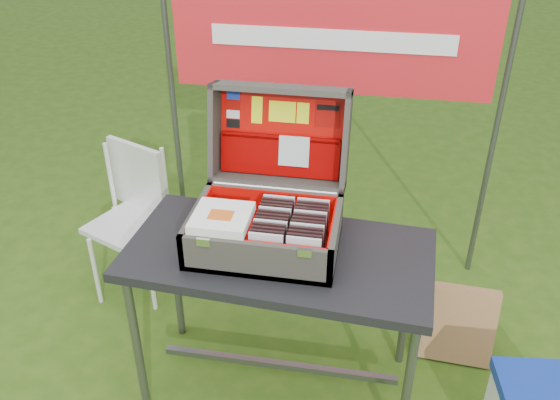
% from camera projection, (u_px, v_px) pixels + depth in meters
% --- Properties ---
extents(ground, '(80.00, 80.00, 0.00)m').
position_uv_depth(ground, '(293.00, 397.00, 2.64)').
color(ground, '#2B4D11').
rests_on(ground, ground).
extents(table, '(1.24, 0.67, 0.75)m').
position_uv_depth(table, '(279.00, 322.00, 2.52)').
color(table, black).
rests_on(table, ground).
extents(table_top, '(1.24, 0.67, 0.04)m').
position_uv_depth(table_top, '(279.00, 254.00, 2.33)').
color(table_top, black).
rests_on(table_top, ground).
extents(table_leg_fl, '(0.04, 0.04, 0.71)m').
position_uv_depth(table_leg_fl, '(138.00, 350.00, 2.41)').
color(table_leg_fl, '#59595B').
rests_on(table_leg_fl, ground).
extents(table_leg_fr, '(0.04, 0.04, 0.71)m').
position_uv_depth(table_leg_fr, '(408.00, 386.00, 2.24)').
color(table_leg_fr, '#59595B').
rests_on(table_leg_fr, ground).
extents(table_leg_bl, '(0.04, 0.04, 0.71)m').
position_uv_depth(table_leg_bl, '(176.00, 277.00, 2.81)').
color(table_leg_bl, '#59595B').
rests_on(table_leg_bl, ground).
extents(table_leg_br, '(0.04, 0.04, 0.71)m').
position_uv_depth(table_leg_br, '(407.00, 303.00, 2.65)').
color(table_leg_br, '#59595B').
rests_on(table_leg_br, ground).
extents(table_brace, '(1.05, 0.03, 0.03)m').
position_uv_depth(table_brace, '(279.00, 364.00, 2.65)').
color(table_brace, '#59595B').
rests_on(table_brace, ground).
extents(suitcase, '(0.57, 0.57, 0.54)m').
position_uv_depth(suitcase, '(267.00, 181.00, 2.25)').
color(suitcase, '#3D382F').
rests_on(suitcase, table).
extents(suitcase_base_bottom, '(0.57, 0.41, 0.02)m').
position_uv_depth(suitcase_base_bottom, '(265.00, 245.00, 2.34)').
color(suitcase_base_bottom, '#3D382F').
rests_on(suitcase_base_bottom, table_top).
extents(suitcase_base_wall_front, '(0.57, 0.02, 0.15)m').
position_uv_depth(suitcase_base_wall_front, '(254.00, 261.00, 2.14)').
color(suitcase_base_wall_front, '#3D382F').
rests_on(suitcase_base_wall_front, table_top).
extents(suitcase_base_wall_back, '(0.57, 0.02, 0.15)m').
position_uv_depth(suitcase_base_wall_back, '(274.00, 206.00, 2.46)').
color(suitcase_base_wall_back, '#3D382F').
rests_on(suitcase_base_wall_back, table_top).
extents(suitcase_base_wall_left, '(0.02, 0.41, 0.15)m').
position_uv_depth(suitcase_base_wall_left, '(197.00, 224.00, 2.34)').
color(suitcase_base_wall_left, '#3D382F').
rests_on(suitcase_base_wall_left, table_top).
extents(suitcase_base_wall_right, '(0.02, 0.41, 0.15)m').
position_uv_depth(suitcase_base_wall_right, '(335.00, 238.00, 2.26)').
color(suitcase_base_wall_right, '#3D382F').
rests_on(suitcase_base_wall_right, table_top).
extents(suitcase_liner_floor, '(0.53, 0.36, 0.01)m').
position_uv_depth(suitcase_liner_floor, '(265.00, 242.00, 2.33)').
color(suitcase_liner_floor, red).
rests_on(suitcase_liner_floor, suitcase_base_bottom).
extents(suitcase_latch_left, '(0.05, 0.01, 0.03)m').
position_uv_depth(suitcase_latch_left, '(203.00, 242.00, 2.12)').
color(suitcase_latch_left, silver).
rests_on(suitcase_latch_left, suitcase_base_wall_front).
extents(suitcase_latch_right, '(0.05, 0.01, 0.03)m').
position_uv_depth(suitcase_latch_right, '(305.00, 253.00, 2.07)').
color(suitcase_latch_right, silver).
rests_on(suitcase_latch_right, suitcase_base_wall_front).
extents(suitcase_hinge, '(0.51, 0.02, 0.02)m').
position_uv_depth(suitcase_hinge, '(274.00, 188.00, 2.43)').
color(suitcase_hinge, silver).
rests_on(suitcase_hinge, suitcase_base_wall_back).
extents(suitcase_lid_back, '(0.57, 0.11, 0.40)m').
position_uv_depth(suitcase_lid_back, '(282.00, 132.00, 2.50)').
color(suitcase_lid_back, '#3D382F').
rests_on(suitcase_lid_back, suitcase_base_wall_back).
extents(suitcase_lid_rim_far, '(0.57, 0.15, 0.05)m').
position_uv_depth(suitcase_lid_rim_far, '(281.00, 89.00, 2.38)').
color(suitcase_lid_rim_far, '#3D382F').
rests_on(suitcase_lid_rim_far, suitcase_lid_back).
extents(suitcase_lid_rim_near, '(0.57, 0.15, 0.05)m').
position_uv_depth(suitcase_lid_rim_near, '(278.00, 180.00, 2.50)').
color(suitcase_lid_rim_near, '#3D382F').
rests_on(suitcase_lid_rim_near, suitcase_lid_back).
extents(suitcase_lid_rim_left, '(0.02, 0.24, 0.43)m').
position_uv_depth(suitcase_lid_rim_left, '(215.00, 131.00, 2.48)').
color(suitcase_lid_rim_left, '#3D382F').
rests_on(suitcase_lid_rim_left, suitcase_lid_back).
extents(suitcase_lid_rim_right, '(0.02, 0.24, 0.43)m').
position_uv_depth(suitcase_lid_rim_right, '(346.00, 141.00, 2.40)').
color(suitcase_lid_rim_right, '#3D382F').
rests_on(suitcase_lid_rim_right, suitcase_lid_back).
extents(suitcase_lid_liner, '(0.52, 0.08, 0.35)m').
position_uv_depth(suitcase_lid_liner, '(282.00, 133.00, 2.49)').
color(suitcase_lid_liner, red).
rests_on(suitcase_lid_liner, suitcase_lid_back).
extents(suitcase_liner_wall_front, '(0.53, 0.01, 0.13)m').
position_uv_depth(suitcase_liner_wall_front, '(255.00, 256.00, 2.15)').
color(suitcase_liner_wall_front, red).
rests_on(suitcase_liner_wall_front, suitcase_base_bottom).
extents(suitcase_liner_wall_back, '(0.53, 0.01, 0.13)m').
position_uv_depth(suitcase_liner_wall_back, '(273.00, 205.00, 2.45)').
color(suitcase_liner_wall_back, red).
rests_on(suitcase_liner_wall_back, suitcase_base_bottom).
extents(suitcase_liner_wall_left, '(0.01, 0.36, 0.13)m').
position_uv_depth(suitcase_liner_wall_left, '(200.00, 222.00, 2.34)').
color(suitcase_liner_wall_left, red).
rests_on(suitcase_liner_wall_left, suitcase_base_bottom).
extents(suitcase_liner_wall_right, '(0.01, 0.36, 0.13)m').
position_uv_depth(suitcase_liner_wall_right, '(332.00, 236.00, 2.26)').
color(suitcase_liner_wall_right, red).
rests_on(suitcase_liner_wall_right, suitcase_base_bottom).
extents(suitcase_lid_pocket, '(0.51, 0.07, 0.17)m').
position_uv_depth(suitcase_lid_pocket, '(280.00, 156.00, 2.50)').
color(suitcase_lid_pocket, '#840000').
rests_on(suitcase_lid_pocket, suitcase_lid_liner).
extents(suitcase_pocket_edge, '(0.50, 0.02, 0.02)m').
position_uv_depth(suitcase_pocket_edge, '(281.00, 138.00, 2.47)').
color(suitcase_pocket_edge, '#840000').
rests_on(suitcase_pocket_edge, suitcase_lid_pocket).
extents(suitcase_pocket_cd, '(0.13, 0.04, 0.13)m').
position_uv_depth(suitcase_pocket_cd, '(294.00, 151.00, 2.46)').
color(suitcase_pocket_cd, silver).
rests_on(suitcase_pocket_cd, suitcase_lid_pocket).
extents(lid_sticker_cc_a, '(0.06, 0.01, 0.03)m').
position_uv_depth(lid_sticker_cc_a, '(233.00, 95.00, 2.46)').
color(lid_sticker_cc_a, '#1933B2').
rests_on(lid_sticker_cc_a, suitcase_lid_liner).
extents(lid_sticker_cc_b, '(0.06, 0.01, 0.03)m').
position_uv_depth(lid_sticker_cc_b, '(233.00, 105.00, 2.48)').
color(lid_sticker_cc_b, '#9A0804').
rests_on(lid_sticker_cc_b, suitcase_lid_liner).
extents(lid_sticker_cc_c, '(0.06, 0.01, 0.03)m').
position_uv_depth(lid_sticker_cc_c, '(233.00, 114.00, 2.49)').
color(lid_sticker_cc_c, white).
rests_on(lid_sticker_cc_c, suitcase_lid_liner).
extents(lid_sticker_cc_d, '(0.06, 0.01, 0.03)m').
position_uv_depth(lid_sticker_cc_d, '(233.00, 124.00, 2.50)').
color(lid_sticker_cc_d, black).
rests_on(lid_sticker_cc_d, suitcase_lid_liner).
extents(lid_card_neon_tall, '(0.05, 0.03, 0.11)m').
position_uv_depth(lid_card_neon_tall, '(257.00, 110.00, 2.47)').
color(lid_card_neon_tall, '#E9F418').
rests_on(lid_card_neon_tall, suitcase_lid_liner).
extents(lid_card_neon_main, '(0.11, 0.02, 0.09)m').
position_uv_depth(lid_card_neon_main, '(282.00, 112.00, 2.45)').
color(lid_card_neon_main, '#E9F418').
rests_on(lid_card_neon_main, suitcase_lid_liner).
extents(lid_card_neon_small, '(0.05, 0.02, 0.09)m').
position_uv_depth(lid_card_neon_small, '(303.00, 113.00, 2.44)').
color(lid_card_neon_small, '#E9F418').
rests_on(lid_card_neon_small, suitcase_lid_liner).
extents(lid_sticker_band, '(0.10, 0.02, 0.10)m').
position_uv_depth(lid_sticker_band, '(328.00, 115.00, 2.42)').
color(lid_sticker_band, '#9A0804').
rests_on(lid_sticker_band, suitcase_lid_liner).
extents(lid_sticker_band_bar, '(0.09, 0.01, 0.02)m').
position_uv_depth(lid_sticker_band_bar, '(328.00, 108.00, 2.41)').
color(lid_sticker_band_bar, black).
rests_on(lid_sticker_band_bar, suitcase_lid_liner).
extents(cd_left_0, '(0.13, 0.01, 0.14)m').
position_uv_depth(cd_left_0, '(266.00, 250.00, 2.15)').
color(cd_left_0, silver).
rests_on(cd_left_0, suitcase_liner_floor).
extents(cd_left_1, '(0.13, 0.01, 0.14)m').
position_uv_depth(cd_left_1, '(267.00, 247.00, 2.17)').
color(cd_left_1, black).
rests_on(cd_left_1, suitcase_liner_floor).
extents(cd_left_2, '(0.13, 0.01, 0.14)m').
position_uv_depth(cd_left_2, '(268.00, 243.00, 2.19)').
color(cd_left_2, black).
rests_on(cd_left_2, suitcase_liner_floor).
extents(cd_left_3, '(0.13, 0.01, 0.14)m').
position_uv_depth(cd_left_3, '(269.00, 240.00, 2.21)').
color(cd_left_3, black).
rests_on(cd_left_3, suitcase_liner_floor).
extents(cd_left_4, '(0.13, 0.01, 0.14)m').
position_uv_depth(cd_left_4, '(271.00, 237.00, 2.23)').
color(cd_left_4, silver).
rests_on(cd_left_4, suitcase_liner_floor).
extents(cd_left_5, '(0.13, 0.01, 0.14)m').
position_uv_depth(cd_left_5, '(272.00, 233.00, 2.25)').
color(cd_left_5, black).
rests_on(cd_left_5, suitcase_liner_floor).
extents(cd_left_6, '(0.13, 0.01, 0.14)m').
position_uv_depth(cd_left_6, '(273.00, 230.00, 2.27)').
color(cd_left_6, black).
rests_on(cd_left_6, suitcase_liner_floor).
extents(cd_left_7, '(0.13, 0.01, 0.14)m').
position_uv_depth(cd_left_7, '(274.00, 227.00, 2.28)').
color(cd_left_7, black).
rests_on(cd_left_7, suitcase_liner_floor).
extents(cd_left_8, '(0.13, 0.01, 0.14)m').
position_uv_depth(cd_left_8, '(275.00, 224.00, 2.30)').
color(cd_left_8, silver).
rests_on(cd_left_8, suitcase_liner_floor).
extents(cd_left_9, '(0.13, 0.01, 0.14)m').
position_uv_depth(cd_left_9, '(276.00, 221.00, 2.32)').
color(cd_left_9, black).
rests_on(cd_left_9, suitcase_liner_floor).
extents(cd_left_10, '(0.13, 0.01, 0.14)m').
position_uv_depth(cd_left_10, '(277.00, 217.00, 2.34)').
color(cd_left_10, black).
rests_on(cd_left_10, suitcase_liner_floor).
extents(cd_left_11, '(0.13, 0.01, 0.14)m').
position_uv_depth(cd_left_11, '(278.00, 214.00, 2.36)').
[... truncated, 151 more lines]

